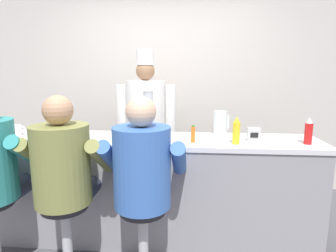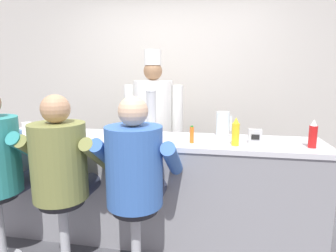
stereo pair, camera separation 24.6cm
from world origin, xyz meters
name	(u,v)px [view 1 (the left image)]	position (x,y,z in m)	size (l,w,h in m)	color
wall_back	(164,88)	(0.00, 1.63, 1.35)	(10.00, 0.06, 2.70)	beige
diner_counter	(150,188)	(0.00, 0.30, 0.48)	(3.02, 0.61, 0.96)	gray
ketchup_bottle_red	(309,132)	(1.34, 0.20, 1.06)	(0.06, 0.06, 0.22)	red
mustard_bottle_yellow	(236,131)	(0.75, 0.16, 1.06)	(0.06, 0.06, 0.23)	yellow
hot_sauce_bottle_orange	(193,134)	(0.39, 0.18, 1.03)	(0.04, 0.04, 0.15)	orange
water_pitcher_clear	(220,123)	(0.65, 0.49, 1.07)	(0.14, 0.12, 0.23)	silver
breakfast_plate	(44,135)	(-0.99, 0.32, 0.97)	(0.22, 0.22, 0.04)	white
cereal_bowl	(4,137)	(-1.24, 0.11, 0.99)	(0.14, 0.14, 0.06)	#4C7FB7
coffee_mug_white	(17,130)	(-1.27, 0.34, 1.01)	(0.14, 0.09, 0.10)	white
cup_stack_steel	(148,112)	(-0.04, 0.51, 1.16)	(0.10, 0.10, 0.41)	#B7BABF
napkin_dispenser_chrome	(254,134)	(0.91, 0.27, 1.02)	(0.11, 0.06, 0.12)	silver
diner_seated_olive	(64,169)	(-0.54, -0.27, 0.85)	(0.61, 0.60, 1.38)	#B2B5BA
diner_seated_blue	(143,171)	(0.04, -0.27, 0.85)	(0.61, 0.60, 1.38)	#B2B5BA
cook_in_whites_near	(146,121)	(-0.15, 1.07, 0.99)	(0.70, 0.45, 1.80)	#232328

